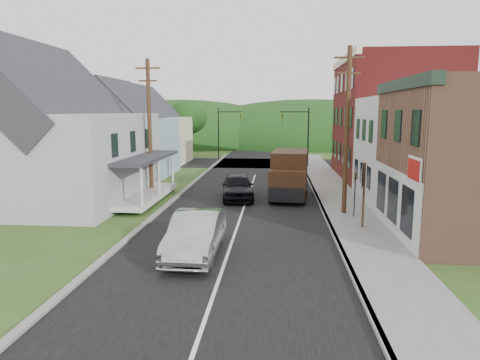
% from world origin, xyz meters
% --- Properties ---
extents(ground, '(120.00, 120.00, 0.00)m').
position_xyz_m(ground, '(0.00, 0.00, 0.00)').
color(ground, '#2D4719').
rests_on(ground, ground).
extents(road, '(9.00, 90.00, 0.02)m').
position_xyz_m(road, '(0.00, 10.00, 0.00)').
color(road, black).
rests_on(road, ground).
extents(cross_road, '(60.00, 9.00, 0.02)m').
position_xyz_m(cross_road, '(0.00, 27.00, 0.00)').
color(cross_road, black).
rests_on(cross_road, ground).
extents(sidewalk_right, '(2.80, 55.00, 0.15)m').
position_xyz_m(sidewalk_right, '(5.90, 8.00, 0.07)').
color(sidewalk_right, slate).
rests_on(sidewalk_right, ground).
extents(curb_right, '(0.20, 55.00, 0.15)m').
position_xyz_m(curb_right, '(4.55, 8.00, 0.07)').
color(curb_right, slate).
rests_on(curb_right, ground).
extents(curb_left, '(0.30, 55.00, 0.12)m').
position_xyz_m(curb_left, '(-4.65, 8.00, 0.06)').
color(curb_left, slate).
rests_on(curb_left, ground).
extents(storefront_white, '(8.00, 7.00, 6.50)m').
position_xyz_m(storefront_white, '(11.30, 7.50, 3.25)').
color(storefront_white, silver).
rests_on(storefront_white, ground).
extents(storefront_red, '(8.00, 12.00, 10.00)m').
position_xyz_m(storefront_red, '(11.30, 17.00, 5.00)').
color(storefront_red, maroon).
rests_on(storefront_red, ground).
extents(house_gray, '(10.20, 12.24, 8.35)m').
position_xyz_m(house_gray, '(-12.00, 6.00, 4.23)').
color(house_gray, '#A8AAAD').
rests_on(house_gray, ground).
extents(house_blue, '(7.14, 8.16, 7.28)m').
position_xyz_m(house_blue, '(-11.00, 17.00, 3.69)').
color(house_blue, '#8EAFC1').
rests_on(house_blue, ground).
extents(house_cream, '(7.14, 8.16, 7.28)m').
position_xyz_m(house_cream, '(-11.50, 26.00, 3.69)').
color(house_cream, beige).
rests_on(house_cream, ground).
extents(utility_pole_right, '(1.60, 0.26, 9.00)m').
position_xyz_m(utility_pole_right, '(5.60, 3.50, 4.66)').
color(utility_pole_right, '#472D19').
rests_on(utility_pole_right, ground).
extents(utility_pole_left, '(1.60, 0.26, 9.00)m').
position_xyz_m(utility_pole_left, '(-6.50, 8.00, 4.66)').
color(utility_pole_left, '#472D19').
rests_on(utility_pole_left, ground).
extents(traffic_signal_right, '(2.87, 0.20, 6.00)m').
position_xyz_m(traffic_signal_right, '(4.30, 23.50, 3.76)').
color(traffic_signal_right, black).
rests_on(traffic_signal_right, ground).
extents(traffic_signal_left, '(2.87, 0.20, 6.00)m').
position_xyz_m(traffic_signal_left, '(-4.30, 30.50, 3.76)').
color(traffic_signal_left, black).
rests_on(traffic_signal_left, ground).
extents(tree_left_b, '(4.80, 4.80, 6.94)m').
position_xyz_m(tree_left_b, '(-17.00, 12.00, 4.88)').
color(tree_left_b, '#382616').
rests_on(tree_left_b, ground).
extents(tree_left_c, '(5.80, 5.80, 8.41)m').
position_xyz_m(tree_left_c, '(-19.00, 20.00, 5.94)').
color(tree_left_c, '#382616').
rests_on(tree_left_c, ground).
extents(tree_left_d, '(4.80, 4.80, 6.94)m').
position_xyz_m(tree_left_d, '(-9.00, 32.00, 4.88)').
color(tree_left_d, '#382616').
rests_on(tree_left_d, ground).
extents(forested_ridge, '(90.00, 30.00, 16.00)m').
position_xyz_m(forested_ridge, '(0.00, 55.00, 0.00)').
color(forested_ridge, '#133811').
rests_on(forested_ridge, ground).
extents(silver_sedan, '(1.79, 5.12, 1.69)m').
position_xyz_m(silver_sedan, '(-1.23, -3.75, 0.84)').
color(silver_sedan, '#A1A1A5').
rests_on(silver_sedan, ground).
extents(dark_sedan, '(2.48, 5.01, 1.64)m').
position_xyz_m(dark_sedan, '(-0.60, 7.33, 0.82)').
color(dark_sedan, black).
rests_on(dark_sedan, ground).
extents(delivery_van, '(2.70, 5.67, 3.07)m').
position_xyz_m(delivery_van, '(2.74, 8.05, 1.55)').
color(delivery_van, '#331C0E').
rests_on(delivery_van, ground).
extents(route_sign_cluster, '(0.49, 1.73, 3.10)m').
position_xyz_m(route_sign_cluster, '(5.99, 0.56, 2.16)').
color(route_sign_cluster, '#472D19').
rests_on(route_sign_cluster, sidewalk_right).
extents(warning_sign, '(0.16, 0.69, 2.51)m').
position_xyz_m(warning_sign, '(5.97, 2.62, 1.75)').
color(warning_sign, black).
rests_on(warning_sign, sidewalk_right).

